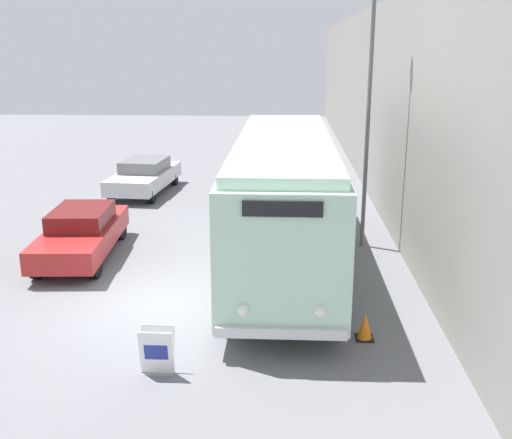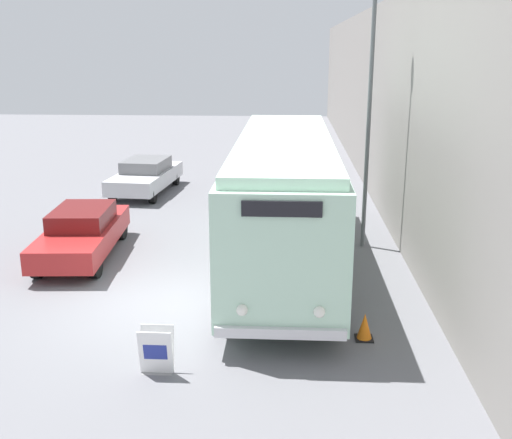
# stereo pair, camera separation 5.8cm
# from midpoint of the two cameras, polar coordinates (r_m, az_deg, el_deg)

# --- Properties ---
(ground_plane) EXTENTS (80.00, 80.00, 0.00)m
(ground_plane) POSITION_cam_midpoint_polar(r_m,az_deg,el_deg) (14.01, -9.68, -8.01)
(ground_plane) COLOR slate
(building_wall_right) EXTENTS (0.30, 60.00, 7.27)m
(building_wall_right) POSITION_cam_midpoint_polar(r_m,az_deg,el_deg) (22.82, 11.74, 10.60)
(building_wall_right) COLOR gray
(building_wall_right) RESTS_ON ground_plane
(vintage_bus) EXTENTS (2.56, 10.92, 3.45)m
(vintage_bus) POSITION_cam_midpoint_polar(r_m,az_deg,el_deg) (15.87, 2.56, 2.46)
(vintage_bus) COLOR black
(vintage_bus) RESTS_ON ground_plane
(sign_board) EXTENTS (0.61, 0.33, 0.88)m
(sign_board) POSITION_cam_midpoint_polar(r_m,az_deg,el_deg) (11.09, -9.55, -12.31)
(sign_board) COLOR gray
(sign_board) RESTS_ON ground_plane
(streetlamp) EXTENTS (0.36, 0.36, 7.70)m
(streetlamp) POSITION_cam_midpoint_polar(r_m,az_deg,el_deg) (17.19, 10.72, 13.12)
(streetlamp) COLOR #595E60
(streetlamp) RESTS_ON ground_plane
(parked_car_near) EXTENTS (2.03, 4.75, 1.38)m
(parked_car_near) POSITION_cam_midpoint_polar(r_m,az_deg,el_deg) (17.37, -16.36, -1.18)
(parked_car_near) COLOR black
(parked_car_near) RESTS_ON ground_plane
(parked_car_mid) EXTENTS (2.24, 4.77, 1.36)m
(parked_car_mid) POSITION_cam_midpoint_polar(r_m,az_deg,el_deg) (24.63, -10.63, 4.15)
(parked_car_mid) COLOR black
(parked_car_mid) RESTS_ON ground_plane
(traffic_cone) EXTENTS (0.36, 0.36, 0.56)m
(traffic_cone) POSITION_cam_midpoint_polar(r_m,az_deg,el_deg) (12.38, 10.20, -9.99)
(traffic_cone) COLOR black
(traffic_cone) RESTS_ON ground_plane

